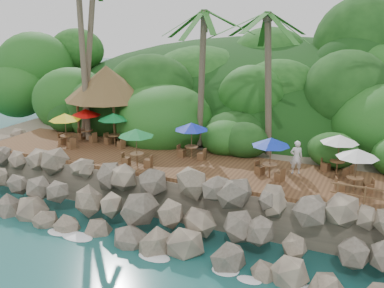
% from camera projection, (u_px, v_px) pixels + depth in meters
% --- Properties ---
extents(ground, '(140.00, 140.00, 0.00)m').
position_uv_depth(ground, '(136.00, 252.00, 20.05)').
color(ground, '#19514F').
rests_on(ground, ground).
extents(land_base, '(32.00, 25.20, 2.10)m').
position_uv_depth(land_base, '(247.00, 139.00, 33.70)').
color(land_base, gray).
rests_on(land_base, ground).
extents(jungle_hill, '(44.80, 28.00, 15.40)m').
position_uv_depth(jungle_hill, '(273.00, 130.00, 40.53)').
color(jungle_hill, '#143811').
rests_on(jungle_hill, ground).
extents(seawall, '(29.00, 4.00, 2.30)m').
position_uv_depth(seawall, '(157.00, 211.00, 21.46)').
color(seawall, gray).
rests_on(seawall, ground).
extents(terrace, '(26.00, 5.00, 0.20)m').
position_uv_depth(terrace, '(192.00, 165.00, 24.65)').
color(terrace, brown).
rests_on(terrace, land_base).
extents(jungle_foliage, '(44.00, 16.00, 12.00)m').
position_uv_depth(jungle_foliage, '(243.00, 157.00, 33.12)').
color(jungle_foliage, '#143811').
rests_on(jungle_foliage, ground).
extents(foam_line, '(25.20, 0.80, 0.06)m').
position_uv_depth(foam_line, '(140.00, 248.00, 20.30)').
color(foam_line, white).
rests_on(foam_line, ground).
extents(palapa, '(5.57, 5.57, 4.60)m').
position_uv_depth(palapa, '(107.00, 82.00, 29.44)').
color(palapa, brown).
rests_on(palapa, ground).
extents(dining_clusters, '(21.10, 5.11, 2.06)m').
position_uv_depth(dining_clusters, '(204.00, 134.00, 23.89)').
color(dining_clusters, brown).
rests_on(dining_clusters, terrace).
extents(waiter, '(0.75, 0.64, 1.75)m').
position_uv_depth(waiter, '(296.00, 157.00, 22.82)').
color(waiter, silver).
rests_on(waiter, terrace).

